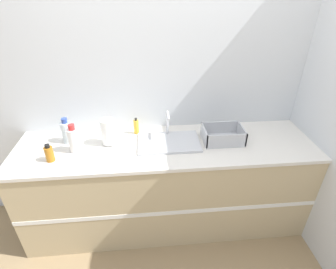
{
  "coord_description": "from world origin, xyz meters",
  "views": [
    {
      "loc": [
        -0.16,
        -1.53,
        2.13
      ],
      "look_at": [
        0.01,
        0.3,
        1.03
      ],
      "focal_mm": 28.0,
      "sensor_mm": 36.0,
      "label": 1
    }
  ],
  "objects_px": {
    "bottle_amber": "(49,154)",
    "bottle_white_spray": "(74,140)",
    "sink": "(169,141)",
    "bottle_clear": "(67,132)",
    "soap_dispenser": "(136,127)",
    "dish_rack": "(223,136)",
    "paper_towel_roll": "(108,132)"
  },
  "relations": [
    {
      "from": "bottle_clear",
      "to": "soap_dispenser",
      "type": "xyz_separation_m",
      "value": [
        0.59,
        0.09,
        -0.03
      ]
    },
    {
      "from": "sink",
      "to": "dish_rack",
      "type": "xyz_separation_m",
      "value": [
        0.47,
        -0.0,
        0.03
      ]
    },
    {
      "from": "sink",
      "to": "bottle_amber",
      "type": "xyz_separation_m",
      "value": [
        -0.94,
        -0.16,
        0.05
      ]
    },
    {
      "from": "bottle_white_spray",
      "to": "soap_dispenser",
      "type": "relative_size",
      "value": 1.58
    },
    {
      "from": "paper_towel_roll",
      "to": "dish_rack",
      "type": "height_order",
      "value": "paper_towel_roll"
    },
    {
      "from": "sink",
      "to": "bottle_amber",
      "type": "relative_size",
      "value": 3.58
    },
    {
      "from": "paper_towel_roll",
      "to": "bottle_clear",
      "type": "xyz_separation_m",
      "value": [
        -0.36,
        0.07,
        -0.02
      ]
    },
    {
      "from": "paper_towel_roll",
      "to": "dish_rack",
      "type": "distance_m",
      "value": 0.98
    },
    {
      "from": "bottle_white_spray",
      "to": "soap_dispenser",
      "type": "bearing_deg",
      "value": 25.86
    },
    {
      "from": "bottle_clear",
      "to": "bottle_amber",
      "type": "distance_m",
      "value": 0.28
    },
    {
      "from": "dish_rack",
      "to": "bottle_white_spray",
      "type": "distance_m",
      "value": 1.24
    },
    {
      "from": "bottle_clear",
      "to": "soap_dispenser",
      "type": "distance_m",
      "value": 0.59
    },
    {
      "from": "bottle_amber",
      "to": "bottle_white_spray",
      "type": "distance_m",
      "value": 0.21
    },
    {
      "from": "dish_rack",
      "to": "paper_towel_roll",
      "type": "bearing_deg",
      "value": 177.63
    },
    {
      "from": "bottle_amber",
      "to": "soap_dispenser",
      "type": "relative_size",
      "value": 0.95
    },
    {
      "from": "bottle_clear",
      "to": "bottle_white_spray",
      "type": "height_order",
      "value": "bottle_white_spray"
    },
    {
      "from": "paper_towel_roll",
      "to": "sink",
      "type": "bearing_deg",
      "value": -4.07
    },
    {
      "from": "bottle_amber",
      "to": "soap_dispenser",
      "type": "xyz_separation_m",
      "value": [
        0.66,
        0.36,
        0.0
      ]
    },
    {
      "from": "sink",
      "to": "bottle_amber",
      "type": "distance_m",
      "value": 0.95
    },
    {
      "from": "dish_rack",
      "to": "bottle_clear",
      "type": "xyz_separation_m",
      "value": [
        -1.33,
        0.11,
        0.05
      ]
    },
    {
      "from": "dish_rack",
      "to": "bottle_white_spray",
      "type": "relative_size",
      "value": 1.4
    },
    {
      "from": "dish_rack",
      "to": "soap_dispenser",
      "type": "xyz_separation_m",
      "value": [
        -0.75,
        0.2,
        0.02
      ]
    },
    {
      "from": "bottle_clear",
      "to": "sink",
      "type": "bearing_deg",
      "value": -6.91
    },
    {
      "from": "soap_dispenser",
      "to": "dish_rack",
      "type": "bearing_deg",
      "value": -14.87
    },
    {
      "from": "bottle_clear",
      "to": "soap_dispenser",
      "type": "height_order",
      "value": "bottle_clear"
    },
    {
      "from": "sink",
      "to": "bottle_clear",
      "type": "distance_m",
      "value": 0.87
    },
    {
      "from": "paper_towel_roll",
      "to": "bottle_amber",
      "type": "bearing_deg",
      "value": -155.15
    },
    {
      "from": "bottle_clear",
      "to": "soap_dispenser",
      "type": "bearing_deg",
      "value": 8.65
    },
    {
      "from": "bottle_white_spray",
      "to": "bottle_amber",
      "type": "bearing_deg",
      "value": -144.81
    },
    {
      "from": "sink",
      "to": "bottle_clear",
      "type": "relative_size",
      "value": 2.33
    },
    {
      "from": "bottle_amber",
      "to": "bottle_white_spray",
      "type": "bearing_deg",
      "value": 35.19
    },
    {
      "from": "sink",
      "to": "bottle_clear",
      "type": "height_order",
      "value": "sink"
    }
  ]
}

